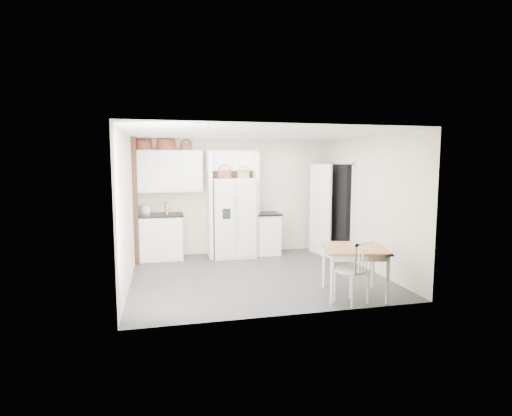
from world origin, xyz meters
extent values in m
plane|color=#2C2B33|center=(0.00, 0.00, 0.00)|extent=(4.50, 4.50, 0.00)
plane|color=white|center=(0.00, 0.00, 2.60)|extent=(4.50, 4.50, 0.00)
plane|color=beige|center=(0.00, 2.00, 1.30)|extent=(4.50, 0.00, 4.50)
plane|color=beige|center=(-2.25, 0.00, 1.30)|extent=(0.00, 4.00, 4.00)
plane|color=beige|center=(2.25, 0.00, 1.30)|extent=(0.00, 4.00, 4.00)
cube|color=silver|center=(-0.15, 1.60, 0.87)|extent=(0.90, 0.73, 1.75)
cube|color=white|center=(-1.78, 1.70, 0.47)|extent=(1.02, 0.64, 0.94)
cube|color=white|center=(0.65, 1.70, 0.45)|extent=(0.51, 0.62, 0.90)
cube|color=brown|center=(1.23, -1.45, 0.39)|extent=(1.14, 1.14, 0.78)
cube|color=white|center=(1.04, -1.75, 0.50)|extent=(0.62, 0.60, 1.01)
cube|color=black|center=(-1.78, 1.70, 0.96)|extent=(1.06, 0.69, 0.04)
cube|color=black|center=(0.65, 1.70, 0.93)|extent=(0.56, 0.66, 0.04)
cube|color=silver|center=(-2.06, 1.71, 1.08)|extent=(0.30, 0.20, 0.20)
cube|color=#AA1322|center=(-1.59, 1.62, 1.12)|extent=(0.08, 0.18, 0.27)
cube|color=white|center=(-1.59, 1.62, 1.11)|extent=(0.07, 0.16, 0.24)
cylinder|color=maroon|center=(-2.02, 1.83, 2.45)|extent=(0.34, 0.34, 0.19)
cylinder|color=maroon|center=(-1.57, 1.83, 2.46)|extent=(0.38, 0.38, 0.23)
cylinder|color=maroon|center=(-1.14, 1.83, 2.42)|extent=(0.23, 0.23, 0.13)
cylinder|color=maroon|center=(-0.35, 1.50, 1.83)|extent=(0.30, 0.30, 0.16)
cylinder|color=olive|center=(0.06, 1.50, 1.82)|extent=(0.27, 0.27, 0.15)
cube|color=white|center=(-1.50, 1.83, 1.90)|extent=(1.40, 0.34, 0.90)
cube|color=white|center=(-0.15, 1.83, 2.12)|extent=(1.12, 0.34, 0.45)
cube|color=white|center=(-0.66, 1.70, 1.15)|extent=(0.08, 0.60, 2.30)
cube|color=white|center=(0.36, 1.70, 1.15)|extent=(0.08, 0.60, 2.30)
cube|color=#3F1E11|center=(-2.20, 1.35, 1.30)|extent=(0.09, 0.09, 2.60)
cube|color=black|center=(2.16, 1.00, 1.02)|extent=(0.18, 0.85, 2.05)
cube|color=white|center=(1.80, 1.33, 1.02)|extent=(0.21, 0.79, 2.05)
camera|label=1|loc=(-1.67, -7.04, 2.09)|focal=28.00mm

